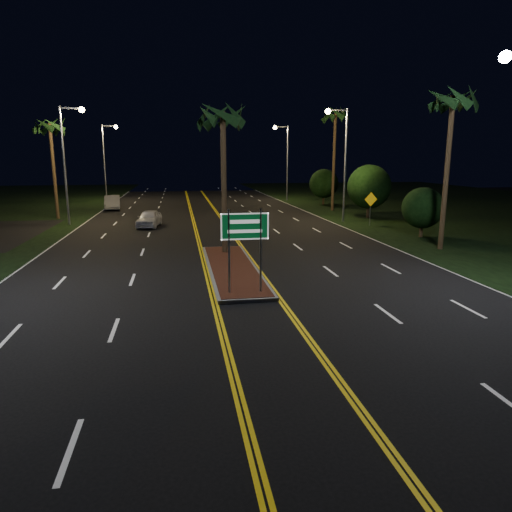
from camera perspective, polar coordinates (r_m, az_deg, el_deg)
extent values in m
plane|color=black|center=(14.94, 0.20, -8.16)|extent=(120.00, 120.00, 0.00)
cube|color=gray|center=(21.56, -2.97, -1.56)|extent=(2.25, 10.25, 0.15)
cube|color=#592819|center=(21.54, -2.98, -1.34)|extent=(2.00, 10.00, 0.02)
cylinder|color=gray|center=(17.05, -3.39, 0.51)|extent=(0.08, 0.08, 3.20)
cylinder|color=gray|center=(17.22, 0.58, 0.65)|extent=(0.08, 0.08, 3.20)
cube|color=#07471E|center=(16.96, -1.41, 3.73)|extent=(1.80, 0.04, 1.00)
cube|color=white|center=(16.94, -1.40, 3.72)|extent=(1.80, 0.01, 1.00)
cylinder|color=gray|center=(38.78, -22.83, 10.23)|extent=(0.18, 0.18, 9.00)
cube|color=gray|center=(38.77, -22.18, 16.74)|extent=(1.60, 0.12, 0.12)
sphere|color=#FFCD72|center=(38.61, -20.96, 16.71)|extent=(0.44, 0.44, 0.44)
cylinder|color=gray|center=(58.45, -18.43, 10.90)|extent=(0.18, 0.18, 9.00)
cube|color=gray|center=(58.44, -17.93, 15.21)|extent=(1.60, 0.12, 0.12)
sphere|color=#FFCD72|center=(58.34, -17.12, 15.17)|extent=(0.44, 0.44, 0.44)
sphere|color=white|center=(20.04, 28.71, 21.00)|extent=(0.44, 0.44, 0.44)
cylinder|color=gray|center=(38.23, 11.09, 10.93)|extent=(0.18, 0.18, 9.00)
cube|color=gray|center=(38.13, 10.19, 17.51)|extent=(1.60, 0.12, 0.12)
sphere|color=#FFCD72|center=(37.86, 8.99, 17.44)|extent=(0.44, 0.44, 0.44)
cylinder|color=gray|center=(57.39, 3.95, 11.47)|extent=(0.18, 0.18, 9.00)
cube|color=gray|center=(57.32, 3.21, 15.83)|extent=(1.60, 0.12, 0.12)
sphere|color=#FFCD72|center=(57.15, 2.40, 15.75)|extent=(0.44, 0.44, 0.44)
cylinder|color=#382819|center=(24.46, -4.04, 8.78)|extent=(0.28, 0.28, 7.50)
cylinder|color=#382819|center=(43.10, -23.95, 9.58)|extent=(0.28, 0.28, 8.00)
cylinder|color=#382819|center=(28.10, 22.71, 9.34)|extent=(0.28, 0.28, 8.50)
cylinder|color=#382819|center=(46.37, 9.70, 11.47)|extent=(0.28, 0.28, 9.50)
cylinder|color=#382819|center=(32.38, 19.93, 3.03)|extent=(0.24, 0.24, 0.90)
sphere|color=black|center=(32.19, 20.13, 5.67)|extent=(2.70, 2.70, 2.70)
cylinder|color=#382819|center=(41.46, 13.80, 5.52)|extent=(0.24, 0.24, 1.26)
sphere|color=black|center=(41.28, 13.95, 8.42)|extent=(3.78, 3.78, 3.78)
cylinder|color=#382819|center=(52.58, 8.42, 6.99)|extent=(0.24, 0.24, 1.08)
sphere|color=black|center=(52.45, 8.48, 8.94)|extent=(3.24, 3.24, 3.24)
imported|color=silver|center=(35.98, -13.22, 4.77)|extent=(2.58, 4.73, 1.50)
imported|color=#A6A9B0|center=(49.23, -17.53, 6.54)|extent=(2.68, 5.15, 1.65)
cylinder|color=gray|center=(36.58, 14.08, 5.45)|extent=(0.07, 0.07, 2.26)
cube|color=#D49B0B|center=(36.47, 14.17, 6.88)|extent=(1.08, 0.19, 1.09)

